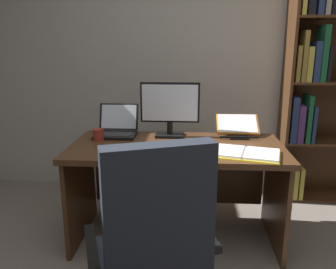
# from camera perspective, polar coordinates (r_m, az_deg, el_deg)

# --- Properties ---
(wall_back) EXTENTS (5.34, 0.12, 2.66)m
(wall_back) POSITION_cam_1_polar(r_m,az_deg,el_deg) (3.42, 5.32, 12.98)
(wall_back) COLOR #B2ADA3
(wall_back) RESTS_ON ground
(desk) EXTENTS (1.51, 0.74, 0.74)m
(desk) POSITION_cam_1_polar(r_m,az_deg,el_deg) (2.59, 1.49, -5.66)
(desk) COLOR #4C2D19
(desk) RESTS_ON ground
(bookshelf) EXTENTS (0.89, 0.33, 2.21)m
(bookshelf) POSITION_cam_1_polar(r_m,az_deg,el_deg) (3.41, 24.31, 8.86)
(bookshelf) COLOR #4C2D19
(bookshelf) RESTS_ON ground
(office_chair) EXTENTS (0.70, 0.63, 1.05)m
(office_chair) POSITION_cam_1_polar(r_m,az_deg,el_deg) (1.74, -2.34, -20.08)
(office_chair) COLOR black
(office_chair) RESTS_ON ground
(monitor) EXTENTS (0.45, 0.16, 0.42)m
(monitor) POSITION_cam_1_polar(r_m,az_deg,el_deg) (2.64, 0.31, 4.10)
(monitor) COLOR black
(monitor) RESTS_ON desk
(laptop) EXTENTS (0.31, 0.31, 0.23)m
(laptop) POSITION_cam_1_polar(r_m,az_deg,el_deg) (2.74, -8.47, 0.95)
(laptop) COLOR black
(laptop) RESTS_ON desk
(keyboard) EXTENTS (0.42, 0.15, 0.02)m
(keyboard) POSITION_cam_1_polar(r_m,az_deg,el_deg) (2.32, -0.26, -2.43)
(keyboard) COLOR black
(keyboard) RESTS_ON desk
(computer_mouse) EXTENTS (0.06, 0.10, 0.04)m
(computer_mouse) POSITION_cam_1_polar(r_m,az_deg,el_deg) (2.35, -7.57, -2.08)
(computer_mouse) COLOR black
(computer_mouse) RESTS_ON desk
(reading_stand_with_book) EXTENTS (0.32, 0.25, 0.15)m
(reading_stand_with_book) POSITION_cam_1_polar(r_m,az_deg,el_deg) (2.74, 11.42, 1.36)
(reading_stand_with_book) COLOR black
(reading_stand_with_book) RESTS_ON desk
(open_binder) EXTENTS (0.50, 0.37, 0.02)m
(open_binder) POSITION_cam_1_polar(r_m,az_deg,el_deg) (2.29, 12.45, -3.00)
(open_binder) COLOR yellow
(open_binder) RESTS_ON desk
(notepad) EXTENTS (0.17, 0.22, 0.01)m
(notepad) POSITION_cam_1_polar(r_m,az_deg,el_deg) (2.45, 4.77, -1.70)
(notepad) COLOR white
(notepad) RESTS_ON desk
(pen) EXTENTS (0.14, 0.02, 0.01)m
(pen) POSITION_cam_1_polar(r_m,az_deg,el_deg) (2.45, 5.24, -1.51)
(pen) COLOR navy
(pen) RESTS_ON notepad
(coffee_mug) EXTENTS (0.08, 0.08, 0.09)m
(coffee_mug) POSITION_cam_1_polar(r_m,az_deg,el_deg) (2.62, -11.43, 0.00)
(coffee_mug) COLOR maroon
(coffee_mug) RESTS_ON desk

